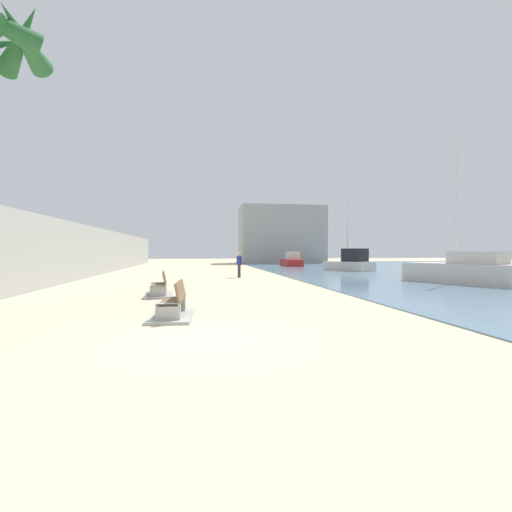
# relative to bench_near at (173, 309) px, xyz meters

# --- Properties ---
(ground_plane) EXTENTS (120.00, 120.00, 0.00)m
(ground_plane) POSITION_rel_bench_near_xyz_m (0.69, 15.36, -0.23)
(ground_plane) COLOR #C6B793
(seawall) EXTENTS (0.80, 64.00, 3.47)m
(seawall) POSITION_rel_bench_near_xyz_m (-6.81, 15.36, 1.50)
(seawall) COLOR #9E9E99
(seawall) RESTS_ON ground
(water_bay) EXTENTS (36.00, 68.00, 0.04)m
(water_bay) POSITION_rel_bench_near_xyz_m (24.69, 15.36, -0.21)
(water_bay) COLOR slate
(water_bay) RESTS_ON ground
(bench_near) EXTENTS (1.23, 2.16, 0.98)m
(bench_near) POSITION_rel_bench_near_xyz_m (0.00, 0.00, 0.00)
(bench_near) COLOR #9E9E99
(bench_near) RESTS_ON ground
(bench_far) EXTENTS (1.24, 2.17, 0.98)m
(bench_far) POSITION_rel_bench_near_xyz_m (-0.83, 5.03, 0.00)
(bench_far) COLOR #9E9E99
(bench_far) RESTS_ON ground
(person_walking) EXTENTS (0.32, 0.47, 1.69)m
(person_walking) POSITION_rel_bench_near_xyz_m (3.46, 14.78, 0.75)
(person_walking) COLOR #333338
(person_walking) RESTS_ON ground
(boat_outer) EXTENTS (4.03, 4.64, 7.14)m
(boat_outer) POSITION_rel_bench_near_xyz_m (14.15, 21.32, 0.53)
(boat_outer) COLOR beige
(boat_outer) RESTS_ON water_bay
(boat_far_left) EXTENTS (4.31, 6.19, 7.93)m
(boat_far_left) POSITION_rel_bench_near_xyz_m (14.90, 8.07, 0.50)
(boat_far_left) COLOR beige
(boat_far_left) RESTS_ON water_bay
(boat_far_right) EXTENTS (2.62, 7.34, 1.64)m
(boat_far_right) POSITION_rel_bench_near_xyz_m (11.77, 33.12, 0.40)
(boat_far_right) COLOR red
(boat_far_right) RESTS_ON water_bay
(harbor_building) EXTENTS (12.00, 6.00, 8.22)m
(harbor_building) POSITION_rel_bench_near_xyz_m (12.90, 43.36, 3.88)
(harbor_building) COLOR #9E9E99
(harbor_building) RESTS_ON ground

